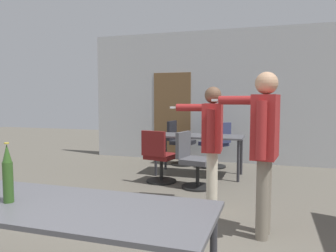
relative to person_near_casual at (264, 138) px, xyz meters
The scene contains 10 objects.
back_wall 4.14m from the person_near_casual, 105.51° to the left, with size 6.13×0.12×2.98m.
conference_table_near 2.20m from the person_near_casual, 127.86° to the right, with size 2.25×0.76×0.76m.
conference_table_far 2.80m from the person_near_casual, 115.97° to the left, with size 1.63×0.71×0.76m.
person_near_casual is the anchor object (origin of this frame).
person_right_polo 0.94m from the person_near_casual, 134.84° to the left, with size 0.77×0.62×1.59m.
office_chair_side_rolled 3.89m from the person_near_casual, 118.54° to the left, with size 0.57×0.52×0.95m.
office_chair_far_right 2.08m from the person_near_casual, 124.42° to the left, with size 0.60×0.55×0.90m.
office_chair_near_pushed 3.47m from the person_near_casual, 107.34° to the left, with size 0.69×0.67×0.95m.
office_chair_mid_tucked 2.54m from the person_near_casual, 135.12° to the left, with size 0.54×0.60×0.91m.
beer_bottle 2.38m from the person_near_casual, 131.18° to the right, with size 0.07×0.07×0.40m.
Camera 1 is at (1.15, -1.46, 1.44)m, focal length 35.00 mm.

